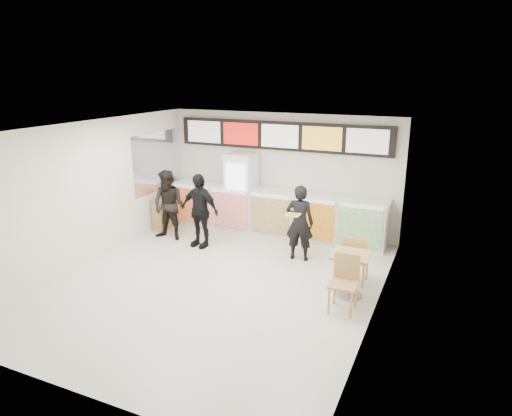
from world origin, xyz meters
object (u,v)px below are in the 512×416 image
Objects in this scene: drinks_fridge at (241,192)px; customer_left at (169,206)px; cafe_table at (350,267)px; condiment_ledge at (165,212)px; service_counter at (275,212)px; customer_main at (300,223)px; customer_mid at (199,210)px.

customer_left is (-1.28, -1.38, -0.14)m from drinks_fridge.
customer_left reaches higher than cafe_table.
condiment_ledge is at bearing 159.03° from cafe_table.
cafe_table is at bearing -45.76° from service_counter.
customer_main is 1.90m from cafe_table.
drinks_fridge is 2.10m from condiment_ledge.
drinks_fridge is at bearing 141.23° from cafe_table.
drinks_fridge is at bearing 179.01° from service_counter.
customer_mid reaches higher than customer_left.
customer_left is at bearing 164.01° from cafe_table.
customer_left reaches higher than condiment_ledge.
condiment_ledge is (-5.30, 1.83, -0.14)m from cafe_table.
cafe_table is at bearing -9.20° from customer_mid.
drinks_fridge is 1.19× the size of customer_main.
customer_left is at bearing -132.86° from drinks_fridge.
service_counter is 3.24× the size of customer_left.
drinks_fridge reaches higher than customer_left.
customer_main is 0.99× the size of cafe_table.
service_counter is 1.03m from drinks_fridge.
customer_main is 0.96× the size of customer_mid.
drinks_fridge reaches higher than customer_mid.
customer_mid reaches higher than customer_main.
customer_mid reaches higher than condiment_ledge.
customer_left is 0.98m from condiment_ledge.
condiment_ledge is at bearing -13.84° from customer_main.
customer_left is 4.85m from cafe_table.
customer_mid is (-0.37, -1.48, -0.13)m from drinks_fridge.
service_counter is 3.55m from cafe_table.
service_counter is at bearing -0.99° from drinks_fridge.
customer_left reaches higher than customer_main.
condiment_ledge is at bearing 160.27° from customer_mid.
condiment_ledge reaches higher than cafe_table.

